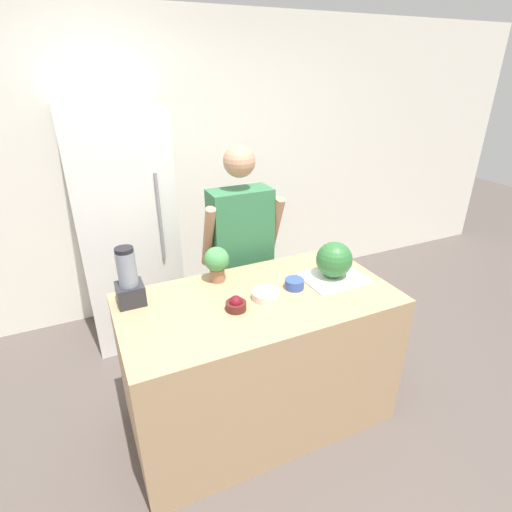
{
  "coord_description": "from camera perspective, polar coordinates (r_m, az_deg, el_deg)",
  "views": [
    {
      "loc": [
        -0.86,
        -1.39,
        2.14
      ],
      "look_at": [
        0.0,
        0.46,
        1.17
      ],
      "focal_mm": 28.0,
      "sensor_mm": 36.0,
      "label": 1
    }
  ],
  "objects": [
    {
      "name": "watermelon",
      "position": [
        2.55,
        11.1,
        -0.52
      ],
      "size": [
        0.23,
        0.23,
        0.23
      ],
      "color": "#2D6B33",
      "rests_on": "cutting_board"
    },
    {
      "name": "ground_plane",
      "position": [
        2.69,
        4.63,
        -27.32
      ],
      "size": [
        14.0,
        14.0,
        0.0
      ],
      "primitive_type": "plane",
      "color": "#564C47"
    },
    {
      "name": "bowl_cherries",
      "position": [
        2.22,
        -2.88,
        -6.92
      ],
      "size": [
        0.12,
        0.12,
        0.09
      ],
      "color": "#511E19",
      "rests_on": "counter_island"
    },
    {
      "name": "person",
      "position": [
        2.97,
        -2.14,
        -0.23
      ],
      "size": [
        0.58,
        0.27,
        1.68
      ],
      "color": "#333338",
      "rests_on": "ground_plane"
    },
    {
      "name": "bowl_cream",
      "position": [
        2.32,
        1.44,
        -5.46
      ],
      "size": [
        0.17,
        0.17,
        0.08
      ],
      "color": "beige",
      "rests_on": "counter_island"
    },
    {
      "name": "cutting_board",
      "position": [
        2.58,
        11.03,
        -3.12
      ],
      "size": [
        0.38,
        0.3,
        0.01
      ],
      "color": "white",
      "rests_on": "counter_island"
    },
    {
      "name": "counter_island",
      "position": [
        2.62,
        0.4,
        -14.58
      ],
      "size": [
        1.61,
        0.83,
        0.92
      ],
      "color": "tan",
      "rests_on": "ground_plane"
    },
    {
      "name": "potted_plant",
      "position": [
        2.48,
        -5.64,
        -0.83
      ],
      "size": [
        0.16,
        0.16,
        0.23
      ],
      "color": "#996647",
      "rests_on": "counter_island"
    },
    {
      "name": "blender",
      "position": [
        2.33,
        -17.74,
        -3.42
      ],
      "size": [
        0.15,
        0.15,
        0.34
      ],
      "color": "#28282D",
      "rests_on": "counter_island"
    },
    {
      "name": "bowl_small_blue",
      "position": [
        2.44,
        5.5,
        -3.97
      ],
      "size": [
        0.12,
        0.12,
        0.06
      ],
      "color": "#334C9E",
      "rests_on": "counter_island"
    },
    {
      "name": "refrigerator",
      "position": [
        3.41,
        -18.07,
        3.59
      ],
      "size": [
        0.72,
        0.69,
        1.89
      ],
      "color": "white",
      "rests_on": "ground_plane"
    },
    {
      "name": "wall_back",
      "position": [
        3.76,
        -11.28,
        11.96
      ],
      "size": [
        8.0,
        0.06,
        2.6
      ],
      "color": "white",
      "rests_on": "ground_plane"
    }
  ]
}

